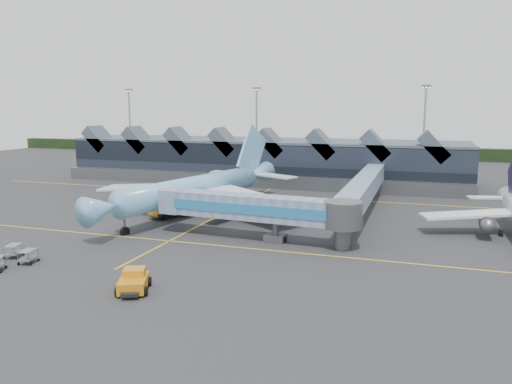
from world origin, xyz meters
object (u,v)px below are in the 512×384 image
(main_airliner, at_px, (199,188))
(fuel_truck, at_px, (177,204))
(pushback_tug, at_px, (134,282))
(jet_bridge, at_px, (267,210))

(main_airliner, relative_size, fuel_truck, 4.51)
(fuel_truck, distance_m, pushback_tug, 32.86)
(fuel_truck, bearing_deg, pushback_tug, -47.21)
(main_airliner, distance_m, pushback_tug, 34.74)
(fuel_truck, height_order, pushback_tug, fuel_truck)
(main_airliner, bearing_deg, pushback_tug, -62.61)
(main_airliner, relative_size, pushback_tug, 8.99)
(main_airliner, xyz_separation_m, fuel_truck, (-2.55, -2.63, -2.31))
(pushback_tug, bearing_deg, jet_bridge, 49.84)
(jet_bridge, bearing_deg, pushback_tug, -102.84)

